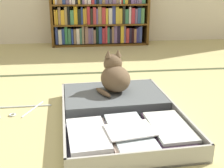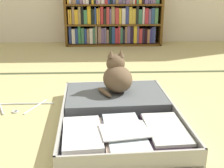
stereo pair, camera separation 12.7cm
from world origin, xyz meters
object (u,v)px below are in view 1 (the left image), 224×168
at_px(bookshelf, 99,15).
at_px(clothes_hanger, 15,109).
at_px(open_suitcase, 119,112).
at_px(black_cat, 114,76).

distance_m(bookshelf, clothes_hanger, 2.16).
relative_size(bookshelf, clothes_hanger, 2.73).
relative_size(open_suitcase, black_cat, 3.50).
bearing_deg(open_suitcase, black_cat, 89.39).
bearing_deg(black_cat, bookshelf, 88.34).
height_order(bookshelf, open_suitcase, bookshelf).
bearing_deg(bookshelf, clothes_hanger, -109.19).
bearing_deg(black_cat, open_suitcase, -90.61).
relative_size(open_suitcase, clothes_hanger, 2.16).
xyz_separation_m(open_suitcase, black_cat, (0.00, 0.23, 0.15)).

